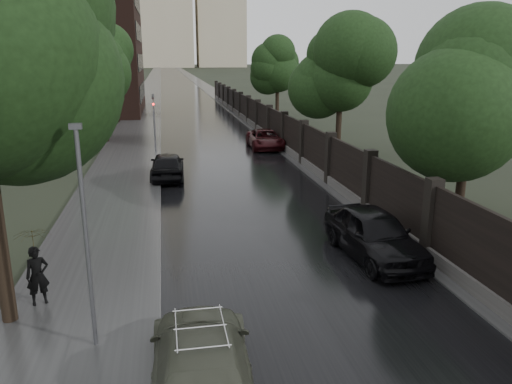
% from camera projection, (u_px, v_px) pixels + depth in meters
% --- Properties ---
extents(ground, '(800.00, 800.00, 0.00)m').
position_uv_depth(ground, '(348.00, 363.00, 10.74)').
color(ground, black).
rests_on(ground, ground).
extents(road, '(8.00, 420.00, 0.02)m').
position_uv_depth(road, '(171.00, 73.00, 190.99)').
color(road, black).
rests_on(road, ground).
extents(sidewalk_left, '(4.00, 420.00, 0.16)m').
position_uv_depth(sidewalk_left, '(155.00, 73.00, 189.92)').
color(sidewalk_left, '#2D2D2D').
rests_on(sidewalk_left, ground).
extents(verge_right, '(3.00, 420.00, 0.08)m').
position_uv_depth(verge_right, '(186.00, 73.00, 191.94)').
color(verge_right, '#2D2D2D').
rests_on(verge_right, ground).
extents(fence_right, '(0.45, 75.72, 2.70)m').
position_uv_depth(fence_right, '(264.00, 123.00, 41.65)').
color(fence_right, '#383533').
rests_on(fence_right, ground).
extents(tree_left_far, '(4.25, 4.25, 7.39)m').
position_uv_depth(tree_left_far, '(101.00, 72.00, 36.42)').
color(tree_left_far, black).
rests_on(tree_left_far, ground).
extents(tree_right_a, '(4.08, 4.08, 7.01)m').
position_uv_depth(tree_right_a, '(471.00, 97.00, 18.34)').
color(tree_right_a, black).
rests_on(tree_right_a, ground).
extents(tree_right_b, '(4.08, 4.08, 7.01)m').
position_uv_depth(tree_right_b, '(341.00, 80.00, 31.62)').
color(tree_right_b, black).
rests_on(tree_right_b, ground).
extents(tree_right_c, '(4.08, 4.08, 7.01)m').
position_uv_depth(tree_right_c, '(278.00, 71.00, 48.70)').
color(tree_right_c, black).
rests_on(tree_right_c, ground).
extents(lamp_post, '(0.25, 0.12, 5.11)m').
position_uv_depth(lamp_post, '(86.00, 239.00, 10.52)').
color(lamp_post, '#59595E').
rests_on(lamp_post, ground).
extents(traffic_light, '(0.16, 0.32, 4.00)m').
position_uv_depth(traffic_light, '(154.00, 118.00, 33.07)').
color(traffic_light, '#59595E').
rests_on(traffic_light, ground).
extents(brick_building, '(24.00, 18.00, 20.00)m').
position_uv_depth(brick_building, '(25.00, 22.00, 54.29)').
color(brick_building, black).
rests_on(brick_building, ground).
extents(volga_sedan, '(2.19, 4.96, 1.42)m').
position_uv_depth(volga_sedan, '(201.00, 362.00, 9.58)').
color(volga_sedan, '#444739').
rests_on(volga_sedan, ground).
extents(hatchback_left, '(1.91, 4.41, 1.48)m').
position_uv_depth(hatchback_left, '(167.00, 165.00, 26.69)').
color(hatchback_left, black).
rests_on(hatchback_left, ground).
extents(car_right_near, '(2.30, 4.91, 1.63)m').
position_uv_depth(car_right_near, '(374.00, 234.00, 16.19)').
color(car_right_near, black).
rests_on(car_right_near, ground).
extents(car_right_far, '(2.30, 4.85, 1.34)m').
position_uv_depth(car_right_far, '(265.00, 139.00, 35.62)').
color(car_right_far, black).
rests_on(car_right_far, ground).
extents(pedestrian_umbrella, '(1.18, 1.19, 2.45)m').
position_uv_depth(pedestrian_umbrella, '(34.00, 245.00, 12.59)').
color(pedestrian_umbrella, black).
rests_on(pedestrian_umbrella, sidewalk_left).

